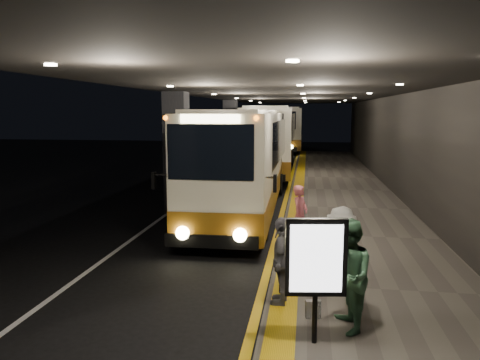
# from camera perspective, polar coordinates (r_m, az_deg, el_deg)

# --- Properties ---
(ground) EXTENTS (90.00, 90.00, 0.00)m
(ground) POSITION_cam_1_polar(r_m,az_deg,el_deg) (13.43, -6.04, -7.70)
(ground) COLOR black
(lane_line_white) EXTENTS (0.12, 50.00, 0.01)m
(lane_line_white) POSITION_cam_1_polar(r_m,az_deg,el_deg) (18.58, -7.64, -3.19)
(lane_line_white) COLOR silver
(lane_line_white) RESTS_ON ground
(kerb_stripe_yellow) EXTENTS (0.18, 50.00, 0.01)m
(kerb_stripe_yellow) POSITION_cam_1_polar(r_m,az_deg,el_deg) (17.90, 5.27, -3.59)
(kerb_stripe_yellow) COLOR gold
(kerb_stripe_yellow) RESTS_ON ground
(sidewalk) EXTENTS (4.50, 50.00, 0.15)m
(sidewalk) POSITION_cam_1_polar(r_m,az_deg,el_deg) (17.93, 12.97, -3.52)
(sidewalk) COLOR #514C44
(sidewalk) RESTS_ON ground
(tactile_strip) EXTENTS (0.50, 50.00, 0.01)m
(tactile_strip) POSITION_cam_1_polar(r_m,az_deg,el_deg) (17.86, 6.89, -3.15)
(tactile_strip) COLOR gold
(tactile_strip) RESTS_ON sidewalk
(terminal_wall) EXTENTS (0.10, 50.00, 6.00)m
(terminal_wall) POSITION_cam_1_polar(r_m,az_deg,el_deg) (17.91, 20.51, 5.59)
(terminal_wall) COLOR black
(terminal_wall) RESTS_ON ground
(support_columns) EXTENTS (0.80, 24.80, 4.40)m
(support_columns) POSITION_cam_1_polar(r_m,az_deg,el_deg) (17.22, -7.72, 3.28)
(support_columns) COLOR black
(support_columns) RESTS_ON ground
(canopy) EXTENTS (9.00, 50.00, 0.40)m
(canopy) POSITION_cam_1_polar(r_m,az_deg,el_deg) (17.53, 5.98, 11.25)
(canopy) COLOR black
(canopy) RESTS_ON support_columns
(coach_main) EXTENTS (2.60, 11.76, 3.65)m
(coach_main) POSITION_cam_1_polar(r_m,az_deg,el_deg) (16.99, 0.40, 1.77)
(coach_main) COLOR beige
(coach_main) RESTS_ON ground
(coach_second) EXTENTS (2.98, 12.36, 3.86)m
(coach_second) POSITION_cam_1_polar(r_m,az_deg,el_deg) (28.27, 3.68, 4.60)
(coach_second) COLOR beige
(coach_second) RESTS_ON ground
(coach_third) EXTENTS (3.24, 12.71, 3.96)m
(coach_third) POSITION_cam_1_polar(r_m,az_deg,el_deg) (45.26, 5.55, 6.05)
(coach_third) COLOR beige
(coach_third) RESTS_ON ground
(passenger_boarding) EXTENTS (0.59, 0.69, 1.61)m
(passenger_boarding) POSITION_cam_1_polar(r_m,az_deg,el_deg) (12.65, 7.33, -4.26)
(passenger_boarding) COLOR #C15A65
(passenger_boarding) RESTS_ON sidewalk
(passenger_waiting_green) EXTENTS (0.71, 0.98, 1.85)m
(passenger_waiting_green) POSITION_cam_1_polar(r_m,az_deg,el_deg) (7.89, 13.00, -11.33)
(passenger_waiting_green) COLOR #3A6947
(passenger_waiting_green) RESTS_ON sidewalk
(passenger_waiting_white) EXTENTS (0.90, 1.19, 1.67)m
(passenger_waiting_white) POSITION_cam_1_polar(r_m,az_deg,el_deg) (9.75, 12.18, -8.03)
(passenger_waiting_white) COLOR beige
(passenger_waiting_white) RESTS_ON sidewalk
(passenger_waiting_grey) EXTENTS (0.60, 1.01, 1.65)m
(passenger_waiting_grey) POSITION_cam_1_polar(r_m,az_deg,el_deg) (8.80, 5.14, -9.76)
(passenger_waiting_grey) COLOR #515056
(passenger_waiting_grey) RESTS_ON sidewalk
(bag_polka) EXTENTS (0.28, 0.17, 0.32)m
(bag_polka) POSITION_cam_1_polar(r_m,az_deg,el_deg) (8.51, 8.88, -15.28)
(bag_polka) COLOR black
(bag_polka) RESTS_ON sidewalk
(info_sign) EXTENTS (0.94, 0.23, 1.97)m
(info_sign) POSITION_cam_1_polar(r_m,az_deg,el_deg) (7.25, 9.26, -9.59)
(info_sign) COLOR black
(info_sign) RESTS_ON sidewalk
(stanchion_post) EXTENTS (0.05, 0.05, 1.05)m
(stanchion_post) POSITION_cam_1_polar(r_m,az_deg,el_deg) (9.35, 4.97, -10.57)
(stanchion_post) COLOR black
(stanchion_post) RESTS_ON sidewalk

